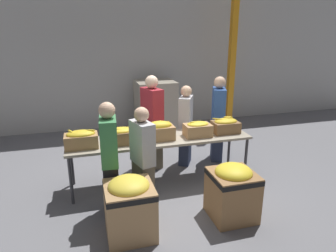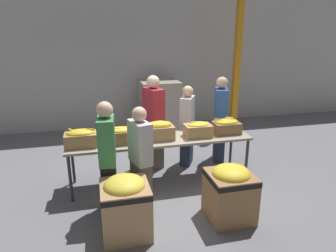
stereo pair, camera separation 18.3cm
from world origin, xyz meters
name	(u,v)px [view 1 (the left image)]	position (x,y,z in m)	size (l,w,h in m)	color
ground_plane	(160,181)	(0.00, 0.00, 0.00)	(30.00, 30.00, 0.00)	slate
wall_back	(127,53)	(0.00, 3.44, 2.00)	(16.00, 0.08, 4.00)	#B7B7B2
sorting_table	(160,141)	(0.00, 0.00, 0.76)	(3.06, 0.75, 0.82)	#9E937F
banana_box_0	(81,139)	(-1.27, -0.08, 0.96)	(0.50, 0.30, 0.29)	#A37A4C
banana_box_1	(121,135)	(-0.66, -0.07, 0.95)	(0.49, 0.31, 0.27)	olive
banana_box_2	(159,130)	(-0.03, -0.05, 0.97)	(0.49, 0.33, 0.31)	#A37A4C
banana_box_3	(198,129)	(0.64, -0.08, 0.94)	(0.45, 0.30, 0.27)	tan
banana_box_4	(226,125)	(1.19, -0.03, 0.95)	(0.46, 0.32, 0.27)	olive
volunteer_0	(186,126)	(0.67, 0.62, 0.78)	(0.39, 0.47, 1.57)	#2D3856
volunteer_1	(110,161)	(-0.90, -0.72, 0.82)	(0.26, 0.46, 1.65)	black
volunteer_2	(152,123)	(0.02, 0.67, 0.88)	(0.36, 0.52, 1.78)	#6B604C
volunteer_3	(143,160)	(-0.45, -0.74, 0.77)	(0.31, 0.46, 1.56)	#6B604C
volunteer_4	(218,120)	(1.36, 0.64, 0.85)	(0.37, 0.51, 1.71)	#2D3856
donation_bin_0	(130,205)	(-0.73, -1.28, 0.43)	(0.61, 0.61, 0.81)	tan
donation_bin_1	(232,190)	(0.71, -1.28, 0.42)	(0.60, 0.60, 0.80)	olive
support_pillar	(232,53)	(2.61, 2.60, 2.00)	(0.16, 0.16, 4.00)	orange
pallet_stack_0	(155,108)	(0.55, 2.63, 0.67)	(1.03, 1.03, 1.36)	olive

